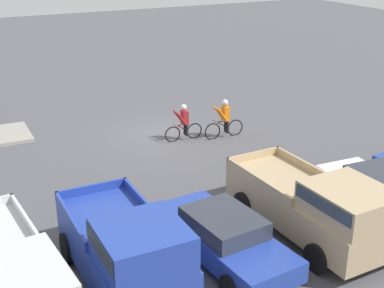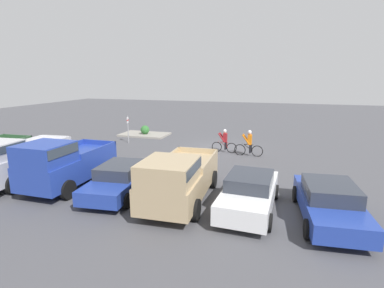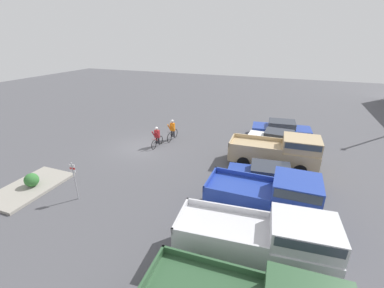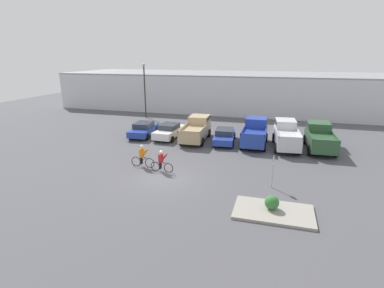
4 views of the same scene
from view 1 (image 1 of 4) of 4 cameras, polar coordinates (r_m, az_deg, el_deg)
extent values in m
plane|color=#4C4C51|center=(23.68, -3.27, 1.11)|extent=(80.00, 80.00, 0.00)
cube|color=white|center=(17.70, 19.59, -5.36)|extent=(1.99, 4.54, 0.70)
cube|color=#2D333D|center=(17.45, 19.82, -3.63)|extent=(1.70, 2.08, 0.48)
cylinder|color=black|center=(19.31, 18.60, -3.93)|extent=(0.21, 0.62, 0.62)
cylinder|color=black|center=(18.22, 14.38, -5.00)|extent=(0.21, 0.62, 0.62)
cube|color=tan|center=(15.97, 12.03, -6.54)|extent=(2.25, 5.53, 0.98)
cube|color=tan|center=(14.53, 16.47, -5.99)|extent=(1.96, 2.26, 0.80)
cube|color=#333D47|center=(14.45, 16.54, -5.37)|extent=(2.01, 2.08, 0.35)
cube|color=tan|center=(17.03, 12.35, -2.44)|extent=(0.21, 3.27, 0.25)
cube|color=tan|center=(15.90, 6.97, -3.86)|extent=(0.21, 3.27, 0.25)
cube|color=tan|center=(17.60, 6.56, -1.25)|extent=(2.04, 0.16, 0.25)
cylinder|color=black|center=(15.81, 18.76, -9.48)|extent=(0.25, 0.81, 0.80)
cylinder|color=black|center=(14.53, 13.14, -11.76)|extent=(0.25, 0.81, 0.80)
cylinder|color=black|center=(17.91, 10.93, -4.86)|extent=(0.25, 0.81, 0.80)
cylinder|color=black|center=(16.79, 5.51, -6.42)|extent=(0.25, 0.81, 0.80)
cube|color=#233D9E|center=(14.63, 3.38, -10.18)|extent=(2.23, 4.80, 0.58)
cube|color=#2D333D|center=(14.36, 3.42, -8.37)|extent=(1.80, 2.24, 0.49)
cylinder|color=black|center=(14.29, 9.88, -12.52)|extent=(0.24, 0.64, 0.63)
cylinder|color=black|center=(13.34, 3.96, -14.96)|extent=(0.24, 0.64, 0.63)
cylinder|color=black|center=(16.24, 2.87, -7.70)|extent=(0.24, 0.64, 0.63)
cylinder|color=black|center=(15.42, -2.62, -9.42)|extent=(0.24, 0.64, 0.63)
cube|color=#233D9E|center=(13.64, -7.52, -11.20)|extent=(2.06, 4.85, 1.06)
cube|color=#233D9E|center=(11.95, -5.36, -10.70)|extent=(1.89, 1.94, 0.89)
cube|color=#333D47|center=(11.85, -5.40, -9.90)|extent=(1.95, 1.79, 0.39)
cube|color=#233D9E|center=(14.38, -5.23, -6.23)|extent=(0.09, 2.91, 0.25)
cube|color=#233D9E|center=(13.89, -12.88, -7.79)|extent=(0.09, 2.91, 0.25)
cube|color=#233D9E|center=(15.32, -10.64, -4.71)|extent=(2.05, 0.08, 0.25)
cylinder|color=black|center=(15.39, -5.69, -9.14)|extent=(0.22, 0.83, 0.83)
cylinder|color=black|center=(14.91, -13.19, -10.75)|extent=(0.22, 0.83, 0.83)
cube|color=silver|center=(13.12, -19.34, -13.70)|extent=(2.40, 5.65, 1.08)
cube|color=silver|center=(11.25, -17.93, -14.24)|extent=(1.96, 2.35, 0.75)
cube|color=#333D47|center=(11.16, -18.03, -13.55)|extent=(2.00, 2.18, 0.33)
cube|color=silver|center=(13.84, -17.01, -8.16)|extent=(0.37, 3.30, 0.25)
cylinder|color=black|center=(14.95, -17.01, -11.01)|extent=(0.29, 0.88, 0.87)
torus|color=black|center=(22.64, -2.09, 1.04)|extent=(0.70, 0.07, 0.70)
torus|color=black|center=(23.03, 0.25, 1.42)|extent=(0.70, 0.07, 0.70)
cylinder|color=maroon|center=(22.77, -0.91, 1.63)|extent=(0.53, 0.05, 0.37)
cylinder|color=maroon|center=(22.70, -0.91, 2.10)|extent=(0.56, 0.05, 0.04)
cylinder|color=maroon|center=(22.84, -0.50, 1.70)|extent=(0.04, 0.04, 0.34)
cylinder|color=maroon|center=(22.55, -1.80, 2.02)|extent=(0.03, 0.46, 0.02)
cylinder|color=black|center=(22.75, -0.58, 1.50)|extent=(0.12, 0.12, 0.52)
cylinder|color=black|center=(22.90, -0.77, 1.64)|extent=(0.12, 0.12, 0.52)
cube|color=maroon|center=(22.62, -0.80, 2.88)|extent=(0.25, 0.37, 0.59)
cylinder|color=maroon|center=(22.39, -1.09, 2.68)|extent=(0.51, 0.10, 0.64)
cylinder|color=maroon|center=(22.69, -1.45, 2.93)|extent=(0.51, 0.10, 0.64)
sphere|color=tan|center=(22.49, -0.86, 3.83)|extent=(0.21, 0.21, 0.21)
sphere|color=silver|center=(22.47, -0.86, 3.96)|extent=(0.23, 0.23, 0.23)
torus|color=black|center=(22.91, 2.20, 1.35)|extent=(0.75, 0.07, 0.75)
torus|color=black|center=(23.42, 4.63, 1.74)|extent=(0.75, 0.07, 0.75)
cylinder|color=black|center=(23.10, 3.43, 1.97)|extent=(0.58, 0.05, 0.40)
cylinder|color=black|center=(23.03, 3.45, 2.46)|extent=(0.62, 0.05, 0.04)
cylinder|color=black|center=(23.18, 3.86, 2.04)|extent=(0.04, 0.04, 0.37)
cylinder|color=black|center=(22.83, 2.52, 2.38)|extent=(0.03, 0.46, 0.02)
cylinder|color=black|center=(23.09, 3.78, 1.84)|extent=(0.12, 0.12, 0.55)
cylinder|color=black|center=(23.24, 3.57, 1.98)|extent=(0.12, 0.12, 0.55)
cube|color=orange|center=(22.94, 3.59, 3.29)|extent=(0.25, 0.37, 0.63)
cylinder|color=orange|center=(22.70, 3.30, 3.09)|extent=(0.55, 0.10, 0.68)
cylinder|color=orange|center=(22.98, 2.89, 3.34)|extent=(0.55, 0.10, 0.68)
sphere|color=tan|center=(22.80, 3.55, 4.31)|extent=(0.23, 0.23, 0.23)
sphere|color=silver|center=(22.78, 3.55, 4.45)|extent=(0.26, 0.26, 0.26)
camera|label=2|loc=(13.35, 61.70, -4.04)|focal=28.00mm
camera|label=3|loc=(12.37, -60.92, 9.08)|focal=24.00mm
camera|label=4|loc=(37.87, -25.64, 19.12)|focal=28.00mm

